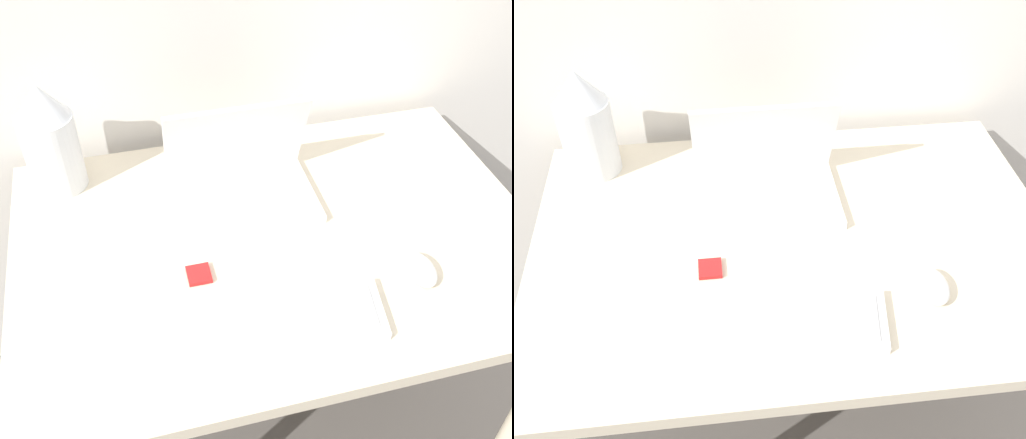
{
  "view_description": "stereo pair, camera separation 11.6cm",
  "coord_description": "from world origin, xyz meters",
  "views": [
    {
      "loc": [
        -0.28,
        -0.49,
        1.63
      ],
      "look_at": [
        -0.06,
        0.35,
        0.85
      ],
      "focal_mm": 42.0,
      "sensor_mm": 36.0,
      "label": 1
    },
    {
      "loc": [
        -0.16,
        -0.51,
        1.63
      ],
      "look_at": [
        -0.06,
        0.35,
        0.85
      ],
      "focal_mm": 42.0,
      "sensor_mm": 36.0,
      "label": 2
    }
  ],
  "objects": [
    {
      "name": "mp3_player",
      "position": [
        -0.18,
        0.32,
        0.75
      ],
      "size": [
        0.05,
        0.05,
        0.01
      ],
      "color": "red",
      "rests_on": "desk"
    },
    {
      "name": "keyboard",
      "position": [
        -0.08,
        0.18,
        0.76
      ],
      "size": [
        0.43,
        0.2,
        0.02
      ],
      "color": "silver",
      "rests_on": "desk"
    },
    {
      "name": "desk",
      "position": [
        0.0,
        0.39,
        0.65
      ],
      "size": [
        1.11,
        0.78,
        0.75
      ],
      "color": "beige",
      "rests_on": "ground_plane"
    },
    {
      "name": "mouse",
      "position": [
        0.24,
        0.21,
        0.77
      ],
      "size": [
        0.06,
        0.09,
        0.04
      ],
      "color": "white",
      "rests_on": "desk"
    },
    {
      "name": "vase",
      "position": [
        -0.44,
        0.69,
        0.88
      ],
      "size": [
        0.12,
        0.12,
        0.26
      ],
      "color": "white",
      "rests_on": "desk"
    },
    {
      "name": "laptop",
      "position": [
        -0.05,
        0.54,
        0.8
      ],
      "size": [
        0.32,
        0.23,
        0.23
      ],
      "color": "white",
      "rests_on": "desk"
    }
  ]
}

